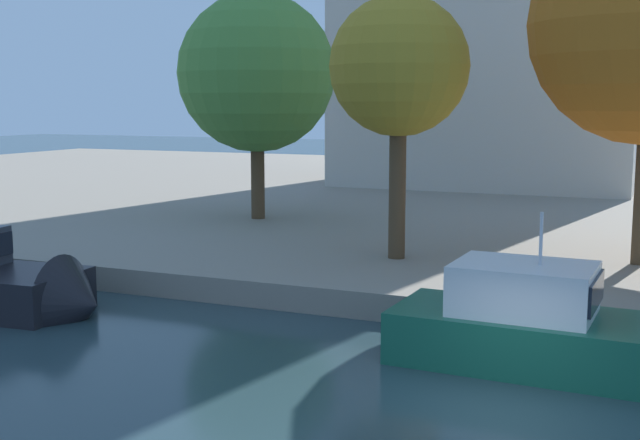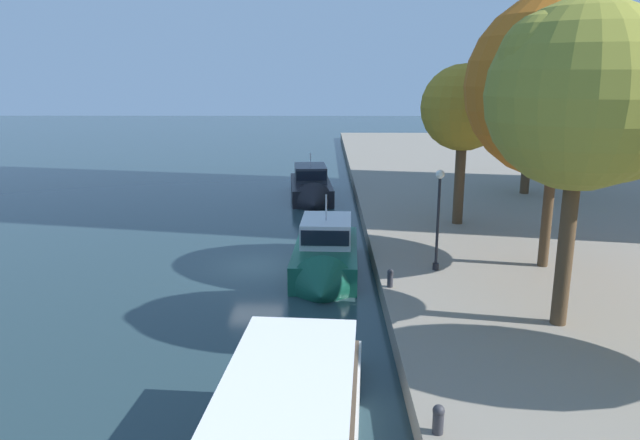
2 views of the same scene
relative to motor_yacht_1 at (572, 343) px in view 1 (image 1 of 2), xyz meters
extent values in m
plane|color=#23383D|center=(-1.04, -3.35, -0.65)|extent=(220.00, 220.00, 0.00)
cube|color=gray|center=(-1.04, 29.75, -0.25)|extent=(120.00, 55.00, 0.80)
cone|color=black|center=(-13.32, -0.79, -0.22)|extent=(1.40, 2.84, 2.76)
cube|color=#14513D|center=(-0.60, 0.03, -0.26)|extent=(7.10, 3.20, 1.69)
cube|color=silver|center=(-1.12, 0.05, 1.16)|extent=(3.24, 2.46, 1.17)
cube|color=black|center=(0.10, 0.00, 1.22)|extent=(0.93, 2.21, 0.70)
cylinder|color=silver|center=(-0.77, 0.03, 2.36)|extent=(0.08, 0.08, 1.22)
cylinder|color=#4C3823|center=(-6.59, 7.50, 2.51)|extent=(0.57, 0.57, 4.72)
sphere|color=olive|center=(-6.59, 7.50, 6.63)|extent=(4.68, 4.68, 4.68)
sphere|color=olive|center=(-7.16, 8.67, 7.05)|extent=(3.02, 3.02, 3.02)
sphere|color=olive|center=(-6.69, 6.83, 7.35)|extent=(2.35, 2.35, 2.35)
cylinder|color=#4C3823|center=(-15.41, 14.22, 2.12)|extent=(0.62, 0.62, 3.93)
sphere|color=#4C8438|center=(-15.41, 14.22, 6.74)|extent=(7.09, 7.09, 7.09)
sphere|color=#4C8438|center=(-14.52, 14.16, 5.69)|extent=(3.37, 3.37, 3.37)
sphere|color=#4C8438|center=(-14.23, 14.03, 7.76)|extent=(3.87, 3.87, 3.87)
camera|label=1|loc=(1.78, -18.74, 5.43)|focal=45.75mm
camera|label=2|loc=(25.68, -0.01, 8.30)|focal=32.77mm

